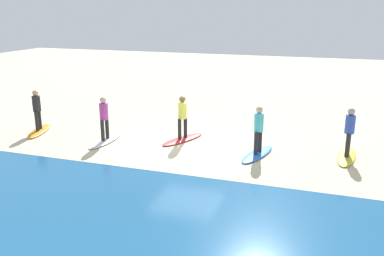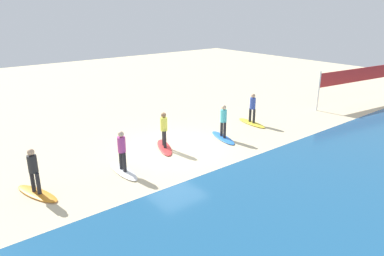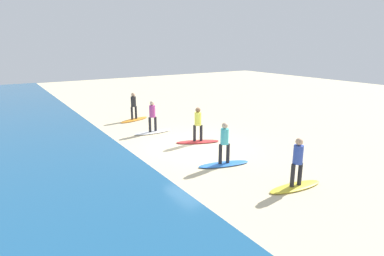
{
  "view_description": "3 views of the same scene",
  "coord_description": "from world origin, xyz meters",
  "px_view_note": "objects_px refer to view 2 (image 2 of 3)",
  "views": [
    {
      "loc": [
        -4.85,
        13.93,
        4.89
      ],
      "look_at": [
        -0.64,
        1.4,
        1.05
      ],
      "focal_mm": 39.03,
      "sensor_mm": 36.0,
      "label": 1
    },
    {
      "loc": [
        8.86,
        12.46,
        6.23
      ],
      "look_at": [
        -0.43,
        0.81,
        1.13
      ],
      "focal_mm": 33.24,
      "sensor_mm": 36.0,
      "label": 2
    },
    {
      "loc": [
        -11.93,
        7.87,
        4.67
      ],
      "look_at": [
        0.39,
        -0.03,
        0.75
      ],
      "focal_mm": 29.89,
      "sensor_mm": 36.0,
      "label": 3
    }
  ],
  "objects_px": {
    "surfboard_orange": "(37,193)",
    "surfer_orange": "(33,168)",
    "surfer_yellow": "(253,106)",
    "surfboard_red": "(164,147)",
    "surfboard_white": "(123,171)",
    "volleyball_net": "(364,76)",
    "surfer_red": "(164,127)",
    "surfboard_blue": "(223,138)",
    "surfer_blue": "(223,119)",
    "surfboard_yellow": "(252,123)",
    "surfer_white": "(122,148)"
  },
  "relations": [
    {
      "from": "surfboard_orange",
      "to": "surfer_orange",
      "type": "distance_m",
      "value": 0.99
    },
    {
      "from": "surfboard_red",
      "to": "surfer_orange",
      "type": "height_order",
      "value": "surfer_orange"
    },
    {
      "from": "surfboard_red",
      "to": "surfboard_blue",
      "type": "bearing_deg",
      "value": 99.2
    },
    {
      "from": "surfer_yellow",
      "to": "volleyball_net",
      "type": "xyz_separation_m",
      "value": [
        -9.7,
        1.28,
        0.75
      ]
    },
    {
      "from": "surfboard_white",
      "to": "volleyball_net",
      "type": "height_order",
      "value": "volleyball_net"
    },
    {
      "from": "surfboard_blue",
      "to": "surfboard_white",
      "type": "xyz_separation_m",
      "value": [
        5.71,
        0.31,
        0.0
      ]
    },
    {
      "from": "surfboard_yellow",
      "to": "surfer_white",
      "type": "bearing_deg",
      "value": -77.04
    },
    {
      "from": "surfboard_yellow",
      "to": "surfboard_blue",
      "type": "bearing_deg",
      "value": -69.85
    },
    {
      "from": "surfboard_yellow",
      "to": "surfer_blue",
      "type": "distance_m",
      "value": 3.15
    },
    {
      "from": "surfer_blue",
      "to": "surfer_white",
      "type": "height_order",
      "value": "same"
    },
    {
      "from": "volleyball_net",
      "to": "surfboard_white",
      "type": "bearing_deg",
      "value": -0.77
    },
    {
      "from": "surfboard_blue",
      "to": "surfer_red",
      "type": "relative_size",
      "value": 1.28
    },
    {
      "from": "surfer_white",
      "to": "volleyball_net",
      "type": "height_order",
      "value": "volleyball_net"
    },
    {
      "from": "surfboard_blue",
      "to": "surfer_red",
      "type": "distance_m",
      "value": 3.25
    },
    {
      "from": "surfboard_blue",
      "to": "volleyball_net",
      "type": "bearing_deg",
      "value": 102.33
    },
    {
      "from": "surfer_orange",
      "to": "surfboard_yellow",
      "type": "bearing_deg",
      "value": -176.36
    },
    {
      "from": "surfboard_orange",
      "to": "volleyball_net",
      "type": "xyz_separation_m",
      "value": [
        -21.52,
        0.53,
        1.74
      ]
    },
    {
      "from": "surfer_red",
      "to": "surfboard_yellow",
      "type": "bearing_deg",
      "value": 179.61
    },
    {
      "from": "surfer_yellow",
      "to": "surfboard_white",
      "type": "bearing_deg",
      "value": 6.85
    },
    {
      "from": "surfer_blue",
      "to": "surfboard_yellow",
      "type": "bearing_deg",
      "value": -165.96
    },
    {
      "from": "surfer_white",
      "to": "volleyball_net",
      "type": "bearing_deg",
      "value": 179.23
    },
    {
      "from": "surfboard_white",
      "to": "surfboard_orange",
      "type": "bearing_deg",
      "value": -93.5
    },
    {
      "from": "surfboard_blue",
      "to": "surfer_blue",
      "type": "relative_size",
      "value": 1.28
    },
    {
      "from": "surfer_yellow",
      "to": "surfboard_red",
      "type": "xyz_separation_m",
      "value": [
        5.9,
        -0.04,
        -0.99
      ]
    },
    {
      "from": "surfer_yellow",
      "to": "surfboard_blue",
      "type": "relative_size",
      "value": 0.78
    },
    {
      "from": "surfer_orange",
      "to": "surfboard_red",
      "type": "bearing_deg",
      "value": -172.38
    },
    {
      "from": "surfboard_blue",
      "to": "volleyball_net",
      "type": "relative_size",
      "value": 0.23
    },
    {
      "from": "surfer_red",
      "to": "surfer_orange",
      "type": "bearing_deg",
      "value": 7.62
    },
    {
      "from": "surfer_blue",
      "to": "surfer_red",
      "type": "relative_size",
      "value": 1.0
    },
    {
      "from": "surfboard_blue",
      "to": "volleyball_net",
      "type": "xyz_separation_m",
      "value": [
        -12.6,
        0.56,
        1.74
      ]
    },
    {
      "from": "surfer_orange",
      "to": "volleyball_net",
      "type": "xyz_separation_m",
      "value": [
        -21.52,
        0.53,
        0.75
      ]
    },
    {
      "from": "surfboard_white",
      "to": "surfer_orange",
      "type": "relative_size",
      "value": 1.28
    },
    {
      "from": "volleyball_net",
      "to": "surfboard_yellow",
      "type": "bearing_deg",
      "value": -7.51
    },
    {
      "from": "surfer_white",
      "to": "surfer_orange",
      "type": "relative_size",
      "value": 1.0
    },
    {
      "from": "surfer_blue",
      "to": "surfer_red",
      "type": "xyz_separation_m",
      "value": [
        3.0,
        -0.76,
        0.0
      ]
    },
    {
      "from": "surfboard_white",
      "to": "volleyball_net",
      "type": "bearing_deg",
      "value": 90.75
    },
    {
      "from": "surfer_blue",
      "to": "volleyball_net",
      "type": "height_order",
      "value": "volleyball_net"
    },
    {
      "from": "surfer_blue",
      "to": "volleyball_net",
      "type": "distance_m",
      "value": 12.63
    },
    {
      "from": "volleyball_net",
      "to": "surfer_blue",
      "type": "bearing_deg",
      "value": -2.53
    },
    {
      "from": "surfboard_blue",
      "to": "surfer_white",
      "type": "bearing_deg",
      "value": -72.04
    },
    {
      "from": "surfer_red",
      "to": "surfboard_white",
      "type": "relative_size",
      "value": 0.78
    },
    {
      "from": "volleyball_net",
      "to": "surfboard_blue",
      "type": "bearing_deg",
      "value": -2.53
    },
    {
      "from": "surfer_blue",
      "to": "surfer_yellow",
      "type": "bearing_deg",
      "value": -165.96
    },
    {
      "from": "surfer_yellow",
      "to": "surfboard_white",
      "type": "height_order",
      "value": "surfer_yellow"
    },
    {
      "from": "surfer_blue",
      "to": "surfer_orange",
      "type": "bearing_deg",
      "value": 0.18
    },
    {
      "from": "surfer_yellow",
      "to": "surfboard_orange",
      "type": "bearing_deg",
      "value": 3.64
    },
    {
      "from": "surfer_red",
      "to": "surfer_yellow",
      "type": "bearing_deg",
      "value": 179.61
    },
    {
      "from": "surfboard_yellow",
      "to": "surfer_yellow",
      "type": "bearing_deg",
      "value": -173.89
    },
    {
      "from": "surfer_red",
      "to": "surfer_orange",
      "type": "relative_size",
      "value": 1.0
    },
    {
      "from": "surfer_yellow",
      "to": "surfboard_blue",
      "type": "bearing_deg",
      "value": 14.04
    }
  ]
}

